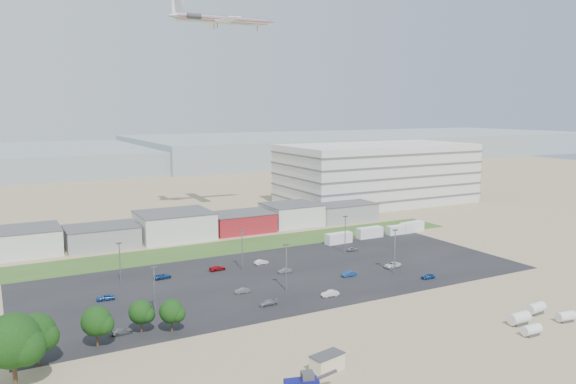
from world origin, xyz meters
TOP-DOWN VIEW (x-y plane):
  - ground at (0.00, 0.00)m, footprint 700.00×700.00m
  - parking_lot at (5.00, 20.00)m, footprint 120.00×50.00m
  - grass_strip at (0.00, 52.00)m, footprint 160.00×16.00m
  - hills_backdrop at (40.00, 315.00)m, footprint 700.00×200.00m
  - building_row at (-17.00, 71.00)m, footprint 170.00×20.00m
  - parking_garage at (90.00, 95.00)m, footprint 80.00×40.00m
  - portable_shed at (-11.98, -27.38)m, footprint 5.85×3.87m
  - telehandler at (-18.92, -31.61)m, footprint 8.08×4.44m
  - storage_tank_nw at (29.50, -28.48)m, footprint 4.29×2.18m
  - storage_tank_ne at (36.97, -26.27)m, footprint 4.14×2.31m
  - storage_tank_sw at (27.16, -33.03)m, footprint 3.71×1.93m
  - storage_tank_se at (38.41, -31.70)m, footprint 3.83×2.28m
  - box_trailer_a at (35.04, 40.82)m, footprint 8.60×3.16m
  - box_trailer_b at (47.67, 42.53)m, footprint 8.71×2.77m
  - box_trailer_c at (58.57, 42.28)m, footprint 7.63×2.55m
  - box_trailer_d at (64.81, 42.65)m, footprint 9.02×3.75m
  - tree_far_left at (-54.34, -10.75)m, footprint 8.44×8.44m
  - tree_left at (-50.88, -4.52)m, footprint 6.42×6.42m
  - tree_mid at (-41.49, -1.75)m, footprint 5.42×5.42m
  - tree_right at (-33.47, 0.82)m, footprint 4.62×4.62m
  - tree_near at (-28.55, -1.39)m, footprint 4.63×4.63m
  - lightpole_front_l at (-28.91, 8.44)m, footprint 1.14×0.48m
  - lightpole_front_m at (0.61, 9.51)m, footprint 1.24×0.52m
  - lightpole_front_r at (30.14, 8.75)m, footprint 1.28×0.53m
  - lightpole_back_l at (-30.92, 30.42)m, footprint 1.17×0.49m
  - lightpole_back_m at (-1.46, 28.95)m, footprint 1.19×0.49m
  - lightpole_back_r at (30.23, 30.32)m, footprint 1.24×0.52m
  - airliner at (18.50, 88.74)m, footprint 40.81×28.63m
  - parked_car_0 at (32.86, 12.80)m, footprint 4.82×2.55m
  - parked_car_1 at (18.88, 11.78)m, footprint 3.99×1.65m
  - parked_car_2 at (34.32, 1.31)m, footprint 3.61×1.69m
  - parked_car_3 at (-7.09, 2.94)m, footprint 3.87×1.59m
  - parked_car_4 at (-8.68, 12.60)m, footprint 3.42×1.46m
  - parked_car_5 at (-35.88, 21.82)m, footprint 3.93×1.99m
  - parked_car_6 at (-7.22, 31.26)m, footprint 4.34×2.09m
  - parked_car_7 at (6.64, 21.65)m, footprint 3.33×1.20m
  - parked_car_8 at (33.28, 31.27)m, footprint 3.31×1.35m
  - parked_car_9 at (-21.13, 31.11)m, footprint 4.35×2.35m
  - parked_car_10 at (-36.68, 2.04)m, footprint 3.95×2.03m
  - parked_car_11 at (4.89, 31.25)m, footprint 3.77×1.52m
  - parked_car_13 at (7.06, 1.67)m, footprint 3.98×1.72m

SIDE VIEW (x-z plane):
  - ground at x=0.00m, z-range 0.00..0.00m
  - parking_lot at x=5.00m, z-range 0.00..0.01m
  - grass_strip at x=0.00m, z-range 0.00..0.02m
  - parked_car_7 at x=6.64m, z-range 0.00..1.09m
  - parked_car_10 at x=-36.68m, z-range 0.00..1.10m
  - parked_car_4 at x=-8.68m, z-range 0.00..1.10m
  - parked_car_3 at x=-7.09m, z-range 0.00..1.12m
  - parked_car_8 at x=33.28m, z-range 0.00..1.13m
  - parked_car_9 at x=-21.13m, z-range 0.00..1.16m
  - parked_car_2 at x=34.32m, z-range 0.00..1.19m
  - parked_car_11 at x=4.89m, z-range 0.00..1.22m
  - parked_car_6 at x=-7.22m, z-range 0.00..1.22m
  - parked_car_13 at x=7.06m, z-range 0.00..1.27m
  - parked_car_1 at x=18.88m, z-range 0.00..1.28m
  - parked_car_5 at x=-35.88m, z-range 0.00..1.28m
  - parked_car_0 at x=32.86m, z-range 0.00..1.29m
  - storage_tank_se at x=38.41m, z-range 0.00..2.17m
  - storage_tank_sw at x=27.16m, z-range 0.00..2.20m
  - storage_tank_ne at x=36.97m, z-range 0.00..2.40m
  - storage_tank_nw at x=29.50m, z-range 0.00..2.56m
  - portable_shed at x=-11.98m, z-range 0.00..2.71m
  - box_trailer_c at x=58.57m, z-range 0.00..2.84m
  - box_trailer_a at x=35.04m, z-range 0.00..3.17m
  - telehandler at x=-18.92m, z-range 0.00..3.20m
  - box_trailer_b at x=47.67m, z-range 0.00..3.26m
  - box_trailer_d at x=64.81m, z-range 0.00..3.28m
  - tree_right at x=-33.47m, z-range 0.00..6.93m
  - tree_near at x=-28.55m, z-range 0.00..6.95m
  - building_row at x=-17.00m, z-range 0.00..8.00m
  - tree_mid at x=-41.49m, z-range 0.00..8.12m
  - hills_backdrop at x=40.00m, z-range 0.00..9.00m
  - tree_left at x=-50.88m, z-range 0.00..9.63m
  - lightpole_front_l at x=-28.91m, z-range 0.00..9.71m
  - lightpole_back_l at x=-30.92m, z-range 0.00..9.99m
  - lightpole_back_m at x=-1.46m, z-range 0.00..10.09m
  - lightpole_front_m at x=0.61m, z-range 0.00..10.51m
  - lightpole_back_r at x=30.23m, z-range 0.00..10.54m
  - lightpole_front_r at x=30.14m, z-range 0.00..10.87m
  - tree_far_left at x=-54.34m, z-range 0.00..12.66m
  - parking_garage at x=90.00m, z-range 0.00..25.00m
  - airliner at x=18.50m, z-range 64.12..75.88m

